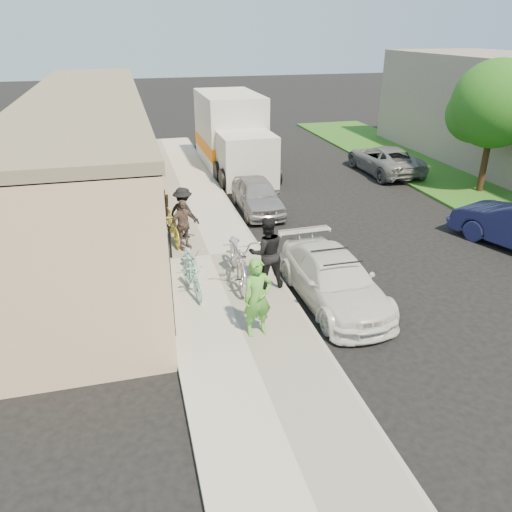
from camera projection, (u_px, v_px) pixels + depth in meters
ground at (310, 300)px, 12.45m from camera, size 120.00×120.00×0.00m
sidewalk at (210, 257)px, 14.59m from camera, size 3.00×34.00×0.15m
curb at (261, 252)px, 14.95m from camera, size 0.12×34.00×0.13m
storefront at (91, 155)px, 17.37m from camera, size 3.60×20.00×4.22m
bike_rack at (167, 235)px, 14.42m from camera, size 0.16×0.67×0.96m
sandwich_board at (159, 207)px, 16.86m from camera, size 0.66×0.67×1.00m
sedan_white at (333, 279)px, 12.17m from camera, size 1.86×4.28×1.27m
sedan_silver at (257, 195)px, 18.19m from camera, size 1.50×3.63×1.23m
moving_truck at (233, 137)px, 23.35m from camera, size 2.66×6.94×3.40m
far_car_gray at (384, 160)px, 22.96m from camera, size 2.10×4.53×1.26m
median_tree at (494, 108)px, 19.07m from camera, size 3.32×3.32×5.09m
tandem_bike at (238, 256)px, 12.87m from camera, size 1.08×2.63×1.35m
woman_rider at (257, 298)px, 10.50m from camera, size 0.69×0.50×1.76m
man_standing at (266, 252)px, 12.45m from camera, size 0.94×0.75×1.88m
cruiser_bike_a at (192, 277)px, 12.26m from camera, size 0.69×1.63×0.95m
cruiser_bike_b at (191, 259)px, 13.33m from camera, size 0.67×1.63×0.84m
cruiser_bike_c at (172, 226)px, 15.21m from camera, size 0.68×1.76×1.03m
bystander_a at (183, 213)px, 15.45m from camera, size 1.19×1.14×1.62m
bystander_b at (183, 225)px, 14.66m from camera, size 0.97×0.73×1.53m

